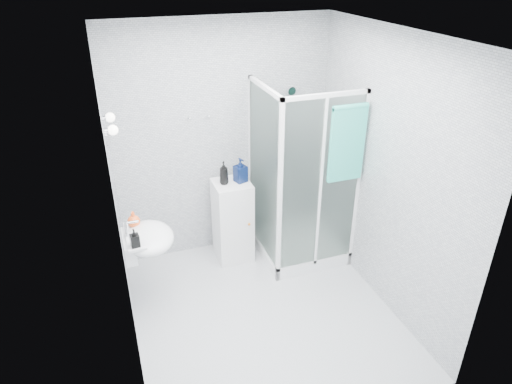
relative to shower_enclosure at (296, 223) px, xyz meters
name	(u,v)px	position (x,y,z in m)	size (l,w,h in m)	color
room	(264,195)	(-0.67, -0.77, 0.85)	(2.40, 2.60, 2.60)	silver
shower_enclosure	(296,223)	(0.00, 0.00, 0.00)	(0.90, 0.95, 2.00)	white
wall_basin	(146,239)	(-1.66, -0.32, 0.35)	(0.46, 0.56, 0.35)	white
mirror	(112,172)	(-1.85, -0.32, 1.05)	(0.02, 0.60, 0.70)	white
vanity_lights	(111,124)	(-1.80, -0.32, 1.47)	(0.10, 0.40, 0.08)	silver
wall_hooks	(199,117)	(-0.92, 0.49, 1.17)	(0.23, 0.06, 0.03)	silver
storage_cabinet	(233,221)	(-0.66, 0.24, 0.02)	(0.39, 0.42, 0.94)	white
hand_towel	(347,142)	(0.31, -0.40, 1.08)	(0.36, 0.05, 0.77)	#30B59F
shampoo_bottle_a	(224,173)	(-0.74, 0.25, 0.62)	(0.10, 0.10, 0.25)	black
shampoo_bottle_b	(240,170)	(-0.56, 0.24, 0.63)	(0.12, 0.12, 0.26)	#0A183F
soap_dispenser_orange	(133,219)	(-1.73, -0.16, 0.49)	(0.12, 0.12, 0.15)	#FF5A1E
soap_dispenser_black	(135,238)	(-1.76, -0.51, 0.50)	(0.08, 0.08, 0.17)	black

